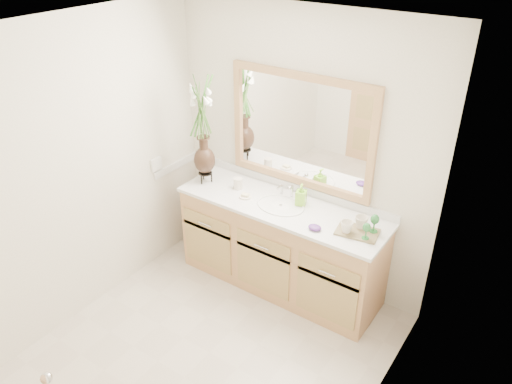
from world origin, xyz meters
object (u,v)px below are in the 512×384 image
Objects in this scene: soap_bottle at (301,195)px; tray at (357,232)px; flower_vase at (202,117)px; tumbler at (238,183)px.

soap_bottle reaches higher than tray.
soap_bottle is 0.54× the size of tray.
soap_bottle is 0.59m from tray.
tumbler is at bearing 11.51° from flower_vase.
flower_vase is at bearing -168.49° from tumbler.
flower_vase is at bearing 171.17° from tray.
tray is at bearing -29.37° from soap_bottle.
soap_bottle reaches higher than tumbler.
tray is at bearing 0.61° from flower_vase.
tray is (0.57, -0.13, -0.08)m from soap_bottle.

